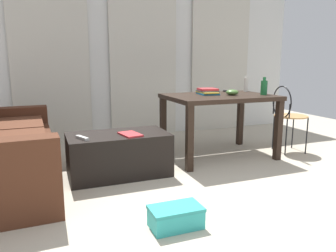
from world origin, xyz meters
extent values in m
plane|color=#B2A893|center=(0.00, 1.26, 0.00)|extent=(7.99, 7.99, 0.00)
cube|color=silver|center=(0.00, 3.33, 1.29)|extent=(5.26, 0.10, 2.59)
cube|color=beige|center=(-1.34, 3.24, 1.12)|extent=(1.05, 0.03, 2.24)
cube|color=beige|center=(0.00, 3.24, 1.12)|extent=(1.05, 0.03, 2.24)
cube|color=beige|center=(1.34, 3.24, 1.12)|extent=(1.05, 0.03, 2.24)
cube|color=#4C2819|center=(-1.85, 1.65, 0.22)|extent=(0.90, 1.94, 0.43)
cube|color=#4C2819|center=(-1.88, 2.51, 0.53)|extent=(0.86, 0.22, 0.19)
cube|color=#552D1C|center=(-1.81, 2.03, 0.48)|extent=(0.63, 0.74, 0.10)
cube|color=#552D1C|center=(-1.79, 1.28, 0.48)|extent=(0.63, 0.74, 0.10)
cube|color=black|center=(-0.81, 1.55, 0.22)|extent=(1.00, 0.55, 0.43)
cube|color=black|center=(0.49, 1.78, 0.73)|extent=(1.25, 0.89, 0.05)
cube|color=black|center=(-0.09, 1.38, 0.35)|extent=(0.07, 0.07, 0.71)
cube|color=black|center=(1.06, 1.38, 0.35)|extent=(0.07, 0.07, 0.71)
cube|color=black|center=(-0.09, 2.17, 0.35)|extent=(0.07, 0.07, 0.71)
cube|color=black|center=(1.06, 2.17, 0.35)|extent=(0.07, 0.07, 0.71)
cylinder|color=#B7844C|center=(1.44, 1.62, 0.47)|extent=(0.42, 0.42, 0.02)
cylinder|color=black|center=(1.57, 1.45, 0.23)|extent=(0.02, 0.02, 0.46)
cylinder|color=black|center=(1.61, 1.74, 0.23)|extent=(0.02, 0.02, 0.46)
cylinder|color=black|center=(1.28, 1.49, 0.23)|extent=(0.02, 0.02, 0.46)
cylinder|color=black|center=(1.32, 1.78, 0.23)|extent=(0.02, 0.02, 0.46)
torus|color=black|center=(1.30, 1.64, 0.65)|extent=(0.07, 0.41, 0.41)
cylinder|color=black|center=(1.28, 1.46, 0.56)|extent=(0.02, 0.02, 0.17)
cylinder|color=black|center=(1.32, 1.81, 0.56)|extent=(0.02, 0.02, 0.17)
cylinder|color=beige|center=(1.03, 2.03, 0.85)|extent=(0.06, 0.06, 0.18)
cylinder|color=beige|center=(1.03, 2.03, 0.95)|extent=(0.02, 0.02, 0.03)
cylinder|color=#195B2D|center=(0.99, 1.60, 0.84)|extent=(0.08, 0.08, 0.17)
cylinder|color=#195B2D|center=(0.99, 1.60, 0.95)|extent=(0.04, 0.04, 0.04)
ellipsoid|color=#477033|center=(0.61, 1.70, 0.79)|extent=(0.15, 0.15, 0.07)
cube|color=#1E668C|center=(0.38, 1.88, 0.77)|extent=(0.25, 0.29, 0.02)
cube|color=gold|center=(0.38, 1.88, 0.78)|extent=(0.22, 0.31, 0.01)
cube|color=#4C4C51|center=(0.38, 1.89, 0.80)|extent=(0.22, 0.23, 0.01)
cube|color=red|center=(0.39, 1.89, 0.82)|extent=(0.24, 0.24, 0.02)
cube|color=#232326|center=(0.80, 2.06, 0.77)|extent=(0.11, 0.17, 0.02)
cube|color=#B7B7B2|center=(-1.17, 1.44, 0.45)|extent=(0.11, 0.19, 0.03)
cube|color=red|center=(-0.71, 1.44, 0.44)|extent=(0.21, 0.29, 0.02)
cube|color=#33B2AD|center=(-0.68, 0.33, 0.06)|extent=(0.36, 0.21, 0.13)
cube|color=teal|center=(-0.68, 0.33, 0.14)|extent=(0.37, 0.22, 0.02)
camera|label=1|loc=(-1.51, -1.62, 1.15)|focal=34.86mm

